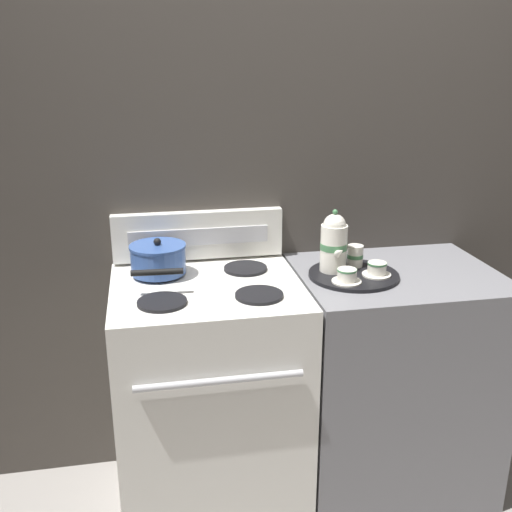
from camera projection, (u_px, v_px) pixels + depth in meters
ground_plane at (304, 484)px, 2.53m from camera, size 6.00×6.00×0.00m
wall_back at (290, 213)px, 2.48m from camera, size 6.00×0.05×2.20m
stove at (210, 397)px, 2.31m from camera, size 0.69×0.64×0.94m
control_panel at (198, 235)px, 2.39m from camera, size 0.68×0.05×0.19m
side_counter at (390, 379)px, 2.44m from camera, size 0.77×0.61×0.93m
saucepan at (158, 259)px, 2.24m from camera, size 0.21×0.31×0.14m
serving_tray at (354, 275)px, 2.25m from camera, size 0.34×0.34×0.01m
teapot at (334, 243)px, 2.23m from camera, size 0.10×0.16×0.24m
teacup_left at (377, 269)px, 2.21m from camera, size 0.11×0.11×0.05m
teacup_right at (347, 276)px, 2.15m from camera, size 0.11×0.11×0.05m
creamer_jug at (355, 256)px, 2.31m from camera, size 0.06×0.06×0.08m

